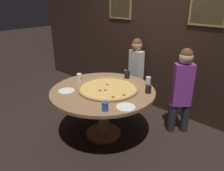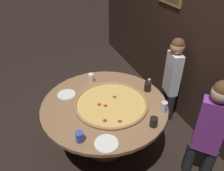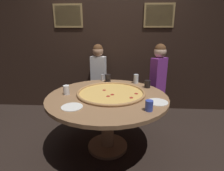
% 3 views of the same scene
% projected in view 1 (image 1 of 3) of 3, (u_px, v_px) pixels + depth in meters
% --- Properties ---
extents(ground_plane, '(24.00, 24.00, 0.00)m').
position_uv_depth(ground_plane, '(104.00, 134.00, 3.32)').
color(ground_plane, black).
extents(back_wall, '(6.40, 0.08, 2.60)m').
position_uv_depth(back_wall, '(157.00, 37.00, 3.74)').
color(back_wall, black).
rests_on(back_wall, ground_plane).
extents(dining_table, '(1.46, 1.46, 0.74)m').
position_uv_depth(dining_table, '(103.00, 99.00, 3.10)').
color(dining_table, '#936B47').
rests_on(dining_table, ground_plane).
extents(giant_pizza, '(0.85, 0.85, 0.03)m').
position_uv_depth(giant_pizza, '(108.00, 88.00, 3.06)').
color(giant_pizza, '#EAB75B').
rests_on(giant_pizza, dining_table).
extents(drink_cup_beside_pizza, '(0.08, 0.08, 0.10)m').
position_uv_depth(drink_cup_beside_pizza, '(148.00, 89.00, 2.92)').
color(drink_cup_beside_pizza, black).
rests_on(drink_cup_beside_pizza, dining_table).
extents(drink_cup_near_right, '(0.08, 0.08, 0.11)m').
position_uv_depth(drink_cup_near_right, '(105.00, 106.00, 2.47)').
color(drink_cup_near_right, '#384CB7').
rests_on(drink_cup_near_right, dining_table).
extents(drink_cup_near_left, '(0.07, 0.07, 0.12)m').
position_uv_depth(drink_cup_near_left, '(79.00, 77.00, 3.33)').
color(drink_cup_near_left, white).
rests_on(drink_cup_near_left, dining_table).
extents(drink_cup_far_right, '(0.09, 0.09, 0.12)m').
position_uv_depth(drink_cup_far_right, '(127.00, 75.00, 3.45)').
color(drink_cup_far_right, black).
rests_on(drink_cup_far_right, dining_table).
extents(drink_cup_far_left, '(0.07, 0.07, 0.14)m').
position_uv_depth(drink_cup_far_left, '(148.00, 81.00, 3.15)').
color(drink_cup_far_left, silver).
rests_on(drink_cup_far_left, dining_table).
extents(white_plate_left_side, '(0.22, 0.22, 0.01)m').
position_uv_depth(white_plate_left_side, '(67.00, 91.00, 3.00)').
color(white_plate_left_side, white).
rests_on(white_plate_left_side, dining_table).
extents(white_plate_right_side, '(0.23, 0.23, 0.01)m').
position_uv_depth(white_plate_right_side, '(126.00, 107.00, 2.56)').
color(white_plate_right_side, white).
rests_on(white_plate_right_side, dining_table).
extents(condiment_shaker, '(0.04, 0.04, 0.10)m').
position_uv_depth(condiment_shaker, '(126.00, 73.00, 3.56)').
color(condiment_shaker, silver).
rests_on(condiment_shaker, dining_table).
extents(diner_far_right, '(0.33, 0.20, 1.27)m').
position_uv_depth(diner_far_right, '(136.00, 69.00, 3.97)').
color(diner_far_right, '#232328').
rests_on(diner_far_right, ground_plane).
extents(diner_side_left, '(0.32, 0.31, 1.30)m').
position_uv_depth(diner_side_left, '(182.00, 87.00, 3.14)').
color(diner_side_left, '#232328').
rests_on(diner_side_left, ground_plane).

